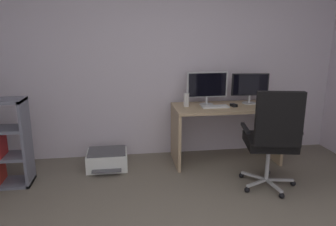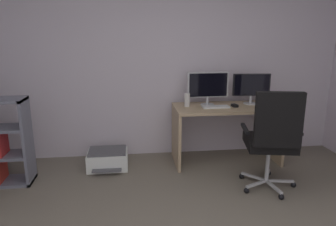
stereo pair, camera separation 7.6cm
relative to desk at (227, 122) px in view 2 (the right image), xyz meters
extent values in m
cube|color=silver|center=(-0.87, 0.44, 0.85)|extent=(5.04, 0.10, 2.80)
cube|color=tan|center=(0.00, 0.00, 0.19)|extent=(1.36, 0.63, 0.04)
cube|color=tan|center=(-0.66, 0.00, -0.19)|extent=(0.04, 0.61, 0.71)
cube|color=tan|center=(0.66, 0.00, -0.19)|extent=(0.04, 0.61, 0.71)
cylinder|color=#B2B5B7|center=(-0.24, 0.10, 0.21)|extent=(0.18, 0.18, 0.01)
cylinder|color=#B2B5B7|center=(-0.24, 0.10, 0.27)|extent=(0.03, 0.03, 0.11)
cube|color=#B7BABC|center=(-0.24, 0.10, 0.48)|extent=(0.54, 0.05, 0.33)
cube|color=black|center=(-0.24, 0.08, 0.48)|extent=(0.50, 0.02, 0.30)
cylinder|color=#B2B5B7|center=(0.35, 0.10, 0.21)|extent=(0.18, 0.18, 0.01)
cylinder|color=#B2B5B7|center=(0.35, 0.10, 0.27)|extent=(0.03, 0.03, 0.11)
cube|color=black|center=(0.35, 0.10, 0.46)|extent=(0.49, 0.08, 0.29)
cube|color=black|center=(0.35, 0.08, 0.46)|extent=(0.45, 0.04, 0.27)
cube|color=silver|center=(-0.17, -0.06, 0.22)|extent=(0.34, 0.14, 0.02)
cube|color=black|center=(0.08, -0.04, 0.22)|extent=(0.08, 0.11, 0.03)
cylinder|color=silver|center=(-0.52, 0.05, 0.29)|extent=(0.07, 0.07, 0.17)
cube|color=#B7BABC|center=(0.39, -0.80, -0.47)|extent=(0.30, 0.09, 0.02)
sphere|color=black|center=(0.53, -0.83, -0.51)|extent=(0.06, 0.06, 0.06)
cube|color=#B7BABC|center=(0.31, -0.64, -0.47)|extent=(0.17, 0.28, 0.02)
sphere|color=black|center=(0.39, -0.51, -0.51)|extent=(0.06, 0.06, 0.06)
cube|color=#B7BABC|center=(0.14, -0.66, -0.47)|extent=(0.23, 0.24, 0.02)
sphere|color=black|center=(0.04, -0.55, -0.51)|extent=(0.06, 0.06, 0.06)
cube|color=#B7BABC|center=(0.10, -0.83, -0.47)|extent=(0.29, 0.15, 0.02)
sphere|color=black|center=(-0.03, -0.89, -0.51)|extent=(0.06, 0.06, 0.06)
cube|color=#B7BABC|center=(0.26, -0.92, -0.47)|extent=(0.07, 0.30, 0.02)
sphere|color=black|center=(0.28, -1.07, -0.51)|extent=(0.06, 0.06, 0.06)
cylinder|color=#B7BABC|center=(0.24, -0.77, -0.27)|extent=(0.04, 0.04, 0.40)
cube|color=black|center=(0.24, -0.77, -0.02)|extent=(0.58, 0.58, 0.10)
cube|color=black|center=(0.19, -1.04, 0.30)|extent=(0.46, 0.16, 0.55)
cube|color=black|center=(-0.02, -0.72, 0.13)|extent=(0.11, 0.34, 0.03)
cube|color=black|center=(0.50, -0.82, 0.13)|extent=(0.11, 0.34, 0.03)
cube|color=slate|center=(-2.39, -0.33, -0.05)|extent=(0.03, 0.32, 0.98)
cube|color=slate|center=(-2.73, -0.33, -0.53)|extent=(0.71, 0.32, 0.03)
cube|color=red|center=(-2.72, -0.32, -0.40)|extent=(0.04, 0.29, 0.23)
cube|color=red|center=(-2.67, -0.33, -0.07)|extent=(0.06, 0.25, 0.25)
cube|color=white|center=(-1.54, -0.04, -0.44)|extent=(0.50, 0.37, 0.21)
cube|color=#4C4C51|center=(-1.54, -0.04, -0.32)|extent=(0.46, 0.34, 0.02)
cube|color=#4C4C51|center=(-1.54, -0.26, -0.48)|extent=(0.35, 0.10, 0.01)
camera|label=1|loc=(-1.31, -3.82, 1.12)|focal=33.67mm
camera|label=2|loc=(-1.24, -3.83, 1.12)|focal=33.67mm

